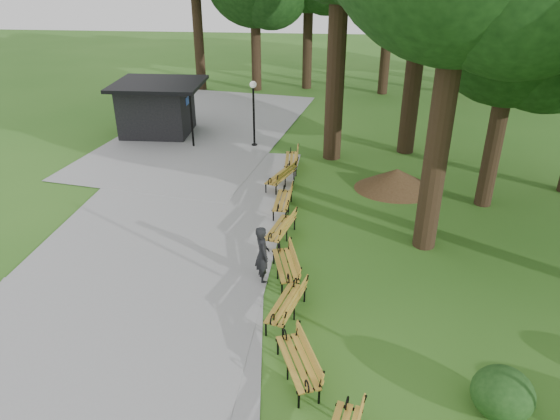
# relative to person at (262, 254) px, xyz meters

# --- Properties ---
(ground) EXTENTS (100.00, 100.00, 0.00)m
(ground) POSITION_rel_person_xyz_m (0.26, -0.67, -0.86)
(ground) COLOR #2D621C
(ground) RESTS_ON ground
(path) EXTENTS (12.00, 38.00, 0.06)m
(path) POSITION_rel_person_xyz_m (-3.74, 2.33, -0.83)
(path) COLOR #98989B
(path) RESTS_ON ground
(person) EXTENTS (0.61, 0.74, 1.73)m
(person) POSITION_rel_person_xyz_m (0.00, 0.00, 0.00)
(person) COLOR black
(person) RESTS_ON ground
(kiosk) EXTENTS (4.35, 3.80, 2.69)m
(kiosk) POSITION_rel_person_xyz_m (-6.97, 12.68, 0.48)
(kiosk) COLOR black
(kiosk) RESTS_ON ground
(lamp_post) EXTENTS (0.32, 0.32, 3.13)m
(lamp_post) POSITION_rel_person_xyz_m (-1.80, 11.24, 1.39)
(lamp_post) COLOR black
(lamp_post) RESTS_ON ground
(dirt_mound) EXTENTS (2.72, 2.72, 0.86)m
(dirt_mound) POSITION_rel_person_xyz_m (4.45, 6.77, -0.43)
(dirt_mound) COLOR #47301C
(dirt_mound) RESTS_ON ground
(bench_1) EXTENTS (1.27, 2.00, 0.88)m
(bench_1) POSITION_rel_person_xyz_m (1.22, -3.68, -0.42)
(bench_1) COLOR gold
(bench_1) RESTS_ON ground
(bench_2) EXTENTS (1.13, 2.00, 0.88)m
(bench_2) POSITION_rel_person_xyz_m (0.80, -1.64, -0.42)
(bench_2) COLOR gold
(bench_2) RESTS_ON ground
(bench_3) EXTENTS (1.08, 2.00, 0.88)m
(bench_3) POSITION_rel_person_xyz_m (0.63, 0.16, -0.42)
(bench_3) COLOR gold
(bench_3) RESTS_ON ground
(bench_4) EXTENTS (1.08, 2.00, 0.88)m
(bench_4) POSITION_rel_person_xyz_m (0.28, 2.33, -0.42)
(bench_4) COLOR gold
(bench_4) RESTS_ON ground
(bench_5) EXTENTS (0.71, 1.92, 0.88)m
(bench_5) POSITION_rel_person_xyz_m (0.17, 4.39, -0.42)
(bench_5) COLOR gold
(bench_5) RESTS_ON ground
(bench_6) EXTENTS (1.28, 2.00, 0.88)m
(bench_6) POSITION_rel_person_xyz_m (-0.11, 6.56, -0.42)
(bench_6) COLOR gold
(bench_6) RESTS_ON ground
(bench_7) EXTENTS (0.72, 1.93, 0.88)m
(bench_7) POSITION_rel_person_xyz_m (0.18, 8.52, -0.42)
(bench_7) COLOR gold
(bench_7) RESTS_ON ground
(lawn_tree_1) EXTENTS (5.71, 5.71, 9.45)m
(lawn_tree_1) POSITION_rel_person_xyz_m (7.53, 5.71, 5.69)
(lawn_tree_1) COLOR black
(lawn_tree_1) RESTS_ON ground
(shrub_2) EXTENTS (1.24, 1.24, 1.06)m
(shrub_2) POSITION_rel_person_xyz_m (5.37, -4.28, -0.86)
(shrub_2) COLOR #193D14
(shrub_2) RESTS_ON ground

